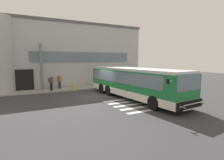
{
  "coord_description": "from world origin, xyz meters",
  "views": [
    {
      "loc": [
        -5.99,
        -15.05,
        3.4
      ],
      "look_at": [
        1.64,
        -0.36,
        1.5
      ],
      "focal_mm": 27.83,
      "sensor_mm": 36.0,
      "label": 1
    }
  ],
  "objects_px": {
    "safety_bollard_yellow": "(74,87)",
    "bus_main_foreground": "(133,84)",
    "entry_support_column": "(41,67)",
    "passenger_by_doorway": "(59,81)",
    "passenger_near_column": "(51,82)"
  },
  "relations": [
    {
      "from": "entry_support_column",
      "to": "bus_main_foreground",
      "type": "xyz_separation_m",
      "value": [
        6.84,
        -7.78,
        -1.34
      ]
    },
    {
      "from": "passenger_by_doorway",
      "to": "safety_bollard_yellow",
      "type": "bearing_deg",
      "value": -50.87
    },
    {
      "from": "entry_support_column",
      "to": "bus_main_foreground",
      "type": "distance_m",
      "value": 10.45
    },
    {
      "from": "entry_support_column",
      "to": "safety_bollard_yellow",
      "type": "distance_m",
      "value": 4.24
    },
    {
      "from": "bus_main_foreground",
      "to": "safety_bollard_yellow",
      "type": "relative_size",
      "value": 12.9
    },
    {
      "from": "entry_support_column",
      "to": "passenger_near_column",
      "type": "height_order",
      "value": "entry_support_column"
    },
    {
      "from": "entry_support_column",
      "to": "safety_bollard_yellow",
      "type": "height_order",
      "value": "entry_support_column"
    },
    {
      "from": "entry_support_column",
      "to": "passenger_by_doorway",
      "type": "height_order",
      "value": "entry_support_column"
    },
    {
      "from": "safety_bollard_yellow",
      "to": "bus_main_foreground",
      "type": "bearing_deg",
      "value": -58.22
    },
    {
      "from": "safety_bollard_yellow",
      "to": "passenger_by_doorway",
      "type": "bearing_deg",
      "value": 129.13
    },
    {
      "from": "entry_support_column",
      "to": "safety_bollard_yellow",
      "type": "relative_size",
      "value": 5.61
    },
    {
      "from": "passenger_near_column",
      "to": "safety_bollard_yellow",
      "type": "height_order",
      "value": "passenger_near_column"
    },
    {
      "from": "entry_support_column",
      "to": "passenger_by_doorway",
      "type": "distance_m",
      "value": 2.45
    },
    {
      "from": "entry_support_column",
      "to": "bus_main_foreground",
      "type": "height_order",
      "value": "entry_support_column"
    },
    {
      "from": "passenger_near_column",
      "to": "passenger_by_doorway",
      "type": "xyz_separation_m",
      "value": [
        1.06,
        0.9,
        -0.03
      ]
    }
  ]
}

